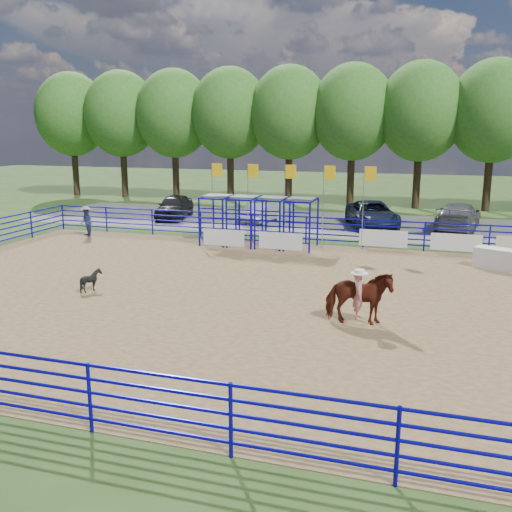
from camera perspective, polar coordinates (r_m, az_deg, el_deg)
name	(u,v)px	position (r m, az deg, el deg)	size (l,w,h in m)	color
ground	(247,296)	(20.92, -0.95, -4.04)	(120.00, 120.00, 0.00)	#3A5522
arena_dirt	(247,296)	(20.92, -0.95, -4.02)	(30.00, 20.00, 0.02)	olive
gravel_strip	(329,223)	(37.05, 7.35, 3.25)	(40.00, 10.00, 0.01)	slate
announcer_table	(496,259)	(26.86, 22.84, -0.24)	(1.70, 0.80, 0.91)	white
horse_and_rider	(359,295)	(17.96, 10.23, -3.88)	(2.15, 1.15, 2.49)	#5D2112
calf	(91,280)	(22.25, -16.16, -2.34)	(0.68, 0.77, 0.85)	black
spectator_cowboy	(86,222)	(33.54, -16.60, 3.31)	(0.99, 0.97, 1.66)	navy
car_a	(174,207)	(39.14, -8.16, 4.92)	(1.89, 4.70, 1.60)	black
car_b	(262,212)	(37.28, 0.65, 4.39)	(1.33, 3.80, 1.25)	gray
car_c	(372,214)	(36.03, 11.54, 4.11)	(2.63, 5.70, 1.58)	#131931
car_d	(458,216)	(36.40, 19.56, 3.76)	(2.30, 5.65, 1.64)	#575759
perimeter_fence	(247,276)	(20.72, -0.95, -2.06)	(30.10, 20.10, 1.50)	#0D08AE
chute_assembly	(265,222)	(29.42, 0.94, 3.38)	(19.32, 2.41, 4.20)	#0D08AE
treeline	(353,108)	(45.48, 9.70, 14.43)	(56.40, 6.40, 11.24)	#3F2B19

